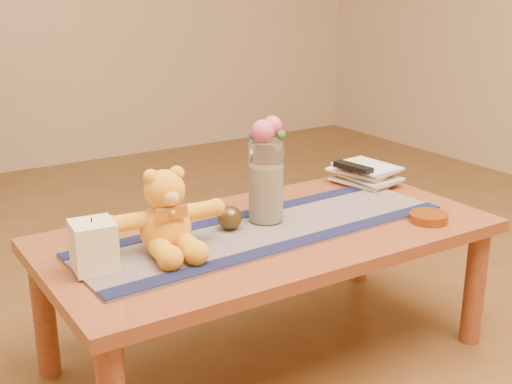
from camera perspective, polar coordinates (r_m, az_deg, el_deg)
floor at (r=2.28m, az=1.09°, el=-13.79°), size 5.50×5.50×0.00m
coffee_table_top at (r=2.09m, az=1.16°, el=-3.69°), size 1.40×0.70×0.04m
table_leg_fr at (r=2.39m, az=18.15°, el=-7.66°), size 0.07×0.07×0.41m
table_leg_bl at (r=2.19m, az=-17.60°, el=-9.96°), size 0.07×0.07×0.41m
table_leg_br at (r=2.75m, az=8.90°, el=-3.52°), size 0.07×0.07×0.41m
persian_runner at (r=2.07m, az=0.88°, el=-3.24°), size 1.21×0.40×0.01m
runner_border_near at (r=1.96m, az=3.37°, el=-4.35°), size 1.20×0.11×0.00m
runner_border_far at (r=2.18m, az=-1.35°, el=-2.00°), size 1.20×0.11×0.00m
teddy_bear at (r=1.89m, az=-7.78°, el=-1.66°), size 0.36×0.31×0.23m
pillar_candle at (r=1.81m, az=-13.68°, el=-4.47°), size 0.12×0.12×0.13m
candle_wick at (r=1.79m, az=-13.85°, el=-2.33°), size 0.00×0.00×0.01m
glass_vase at (r=2.09m, az=0.86°, el=0.91°), size 0.11×0.11×0.26m
potpourri_fill at (r=2.10m, az=0.86°, el=-0.11°), size 0.09×0.09×0.18m
rose_left at (r=2.03m, az=0.56°, el=5.21°), size 0.07×0.07×0.07m
rose_right at (r=2.07m, az=1.39°, el=5.70°), size 0.06×0.06×0.06m
blue_flower_back at (r=2.09m, az=0.58°, el=5.34°), size 0.04×0.04×0.04m
blue_flower_side at (r=2.05m, az=-0.13°, el=4.92°), size 0.04×0.04×0.04m
leaf_sprig at (r=2.06m, az=2.12°, el=4.89°), size 0.03×0.03×0.03m
bronze_ball at (r=2.05m, az=-2.24°, el=-2.22°), size 0.09×0.09×0.07m
book_bottom at (r=2.50m, az=8.04°, el=0.53°), size 0.21×0.25×0.02m
book_lower at (r=2.50m, az=8.20°, el=0.95°), size 0.18×0.23×0.02m
book_upper at (r=2.49m, az=7.93°, el=1.36°), size 0.22×0.26×0.02m
book_top at (r=2.49m, az=8.19°, el=1.80°), size 0.18×0.24×0.02m
tv_remote at (r=2.48m, az=8.29°, el=2.13°), size 0.07×0.16×0.02m
amber_dish at (r=2.21m, az=14.51°, el=-2.12°), size 0.13×0.13×0.03m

